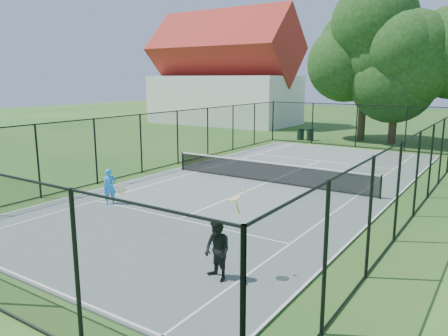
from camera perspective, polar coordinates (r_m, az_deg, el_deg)
The scene contains 11 objects.
ground at distance 20.10m, azimuth 5.76°, elevation -2.05°, with size 120.00×120.00×0.00m, color #1F541D.
tennis_court at distance 20.09m, azimuth 5.76°, elevation -1.97°, with size 11.00×24.00×0.06m, color #576661.
tennis_net at distance 19.97m, azimuth 5.79°, elevation -0.44°, with size 10.08×0.08×0.95m.
fence at distance 19.80m, azimuth 5.85°, elevation 2.17°, with size 13.10×26.10×3.00m.
tree_near_left at distance 35.60m, azimuth 18.04°, elevation 13.97°, with size 8.15×8.15×10.62m.
tree_near_mid at distance 34.31m, azimuth 21.63°, elevation 11.52°, with size 6.40×6.40×8.37m.
building at distance 47.17m, azimuth 0.04°, elevation 11.85°, with size 15.30×8.15×11.87m.
trash_bin_left at distance 34.85m, azimuth 9.97°, elevation 4.41°, with size 0.58×0.58×0.92m.
trash_bin_right at distance 34.54m, azimuth 11.18°, elevation 4.32°, with size 0.58×0.58×0.95m.
player_blue at distance 17.04m, azimuth -14.69°, elevation -2.36°, with size 0.85×0.58×1.33m.
player_black at distance 10.38m, azimuth -0.86°, elevation -10.68°, with size 0.84×1.03×2.13m.
Camera 1 is at (9.07, -17.30, 4.73)m, focal length 35.00 mm.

